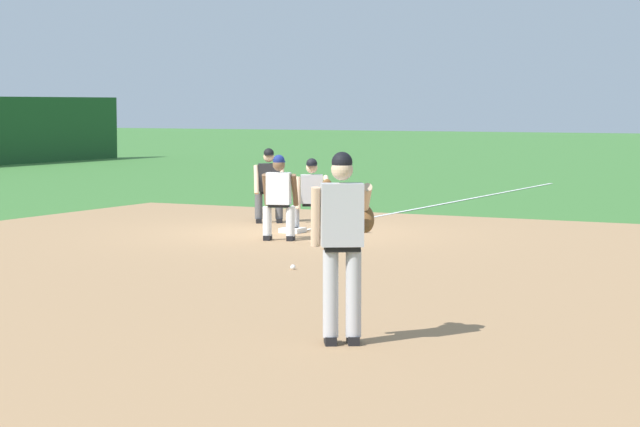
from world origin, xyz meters
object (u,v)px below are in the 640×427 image
baseball (293,267)px  baserunner (279,194)px  first_baseman (313,192)px  umpire (269,182)px  first_base_bag (293,230)px  pitcher (343,235)px

baseball → baserunner: bearing=32.3°
first_baseman → umpire: umpire is taller
baserunner → umpire: size_ratio=1.00×
first_base_bag → umpire: (1.43, 1.31, 0.75)m
umpire → baseball: bearing=-147.5°
first_base_bag → pitcher: pitcher is taller
first_base_bag → baseball: 5.03m
umpire → baserunner: bearing=-147.2°
first_base_bag → baserunner: baserunner is taller
first_base_bag → baseball: (-4.41, -2.42, -0.01)m
first_base_bag → first_baseman: 0.78m
pitcher → umpire: pitcher is taller
baseball → baserunner: baserunner is taller
baseball → umpire: size_ratio=0.05×
baseball → first_baseman: first_baseman is taller
baseball → umpire: 6.97m
first_base_bag → first_baseman: first_baseman is taller
first_baseman → umpire: bearing=53.4°
first_base_bag → first_baseman: bearing=-49.8°
first_baseman → umpire: size_ratio=0.92×
baseball → pitcher: (-4.54, -3.04, 1.02)m
first_baseman → baserunner: 1.49m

